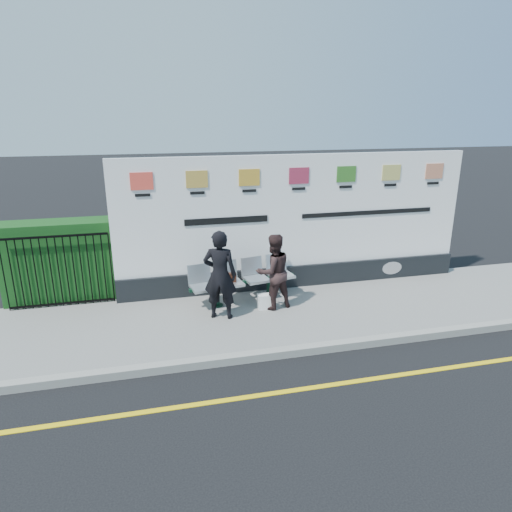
# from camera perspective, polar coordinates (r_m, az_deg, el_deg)

# --- Properties ---
(ground) EXTENTS (80.00, 80.00, 0.00)m
(ground) POSITION_cam_1_polar(r_m,az_deg,el_deg) (7.42, 10.71, -15.40)
(ground) COLOR black
(pavement) EXTENTS (14.00, 3.00, 0.12)m
(pavement) POSITION_cam_1_polar(r_m,az_deg,el_deg) (9.42, 4.54, -7.12)
(pavement) COLOR gray
(pavement) RESTS_ON ground
(kerb) EXTENTS (14.00, 0.18, 0.14)m
(kerb) POSITION_cam_1_polar(r_m,az_deg,el_deg) (8.17, 7.85, -11.34)
(kerb) COLOR gray
(kerb) RESTS_ON ground
(yellow_line) EXTENTS (14.00, 0.10, 0.01)m
(yellow_line) POSITION_cam_1_polar(r_m,az_deg,el_deg) (7.42, 10.71, -15.37)
(yellow_line) COLOR yellow
(yellow_line) RESTS_ON ground
(billboard) EXTENTS (8.00, 0.30, 3.00)m
(billboard) POSITION_cam_1_polar(r_m,az_deg,el_deg) (10.32, 5.05, 3.14)
(billboard) COLOR black
(billboard) RESTS_ON pavement
(hedge) EXTENTS (2.35, 0.70, 1.70)m
(hedge) POSITION_cam_1_polar(r_m,az_deg,el_deg) (10.53, -23.10, -0.53)
(hedge) COLOR #154516
(hedge) RESTS_ON pavement
(railing) EXTENTS (2.05, 0.06, 1.54)m
(railing) POSITION_cam_1_polar(r_m,az_deg,el_deg) (10.13, -23.42, -1.74)
(railing) COLOR black
(railing) RESTS_ON pavement
(bench) EXTENTS (2.32, 0.97, 0.48)m
(bench) POSITION_cam_1_polar(r_m,az_deg,el_deg) (9.72, -1.57, -4.33)
(bench) COLOR silver
(bench) RESTS_ON pavement
(woman_left) EXTENTS (0.75, 0.61, 1.77)m
(woman_left) POSITION_cam_1_polar(r_m,az_deg,el_deg) (8.78, -4.53, -2.37)
(woman_left) COLOR black
(woman_left) RESTS_ON pavement
(woman_right) EXTENTS (0.88, 0.76, 1.56)m
(woman_right) POSITION_cam_1_polar(r_m,az_deg,el_deg) (9.23, 2.18, -1.97)
(woman_right) COLOR #31201F
(woman_right) RESTS_ON pavement
(handbag_brown) EXTENTS (0.25, 0.11, 0.19)m
(handbag_brown) POSITION_cam_1_polar(r_m,az_deg,el_deg) (9.49, -3.24, -2.71)
(handbag_brown) COLOR black
(handbag_brown) RESTS_ON bench
(carrier_bag_white) EXTENTS (0.31, 0.18, 0.31)m
(carrier_bag_white) POSITION_cam_1_polar(r_m,az_deg,el_deg) (9.40, 1.18, -5.70)
(carrier_bag_white) COLOR white
(carrier_bag_white) RESTS_ON pavement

